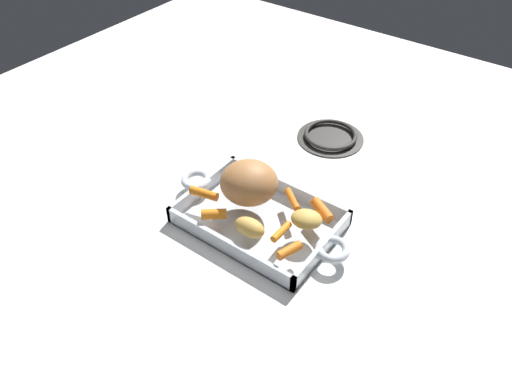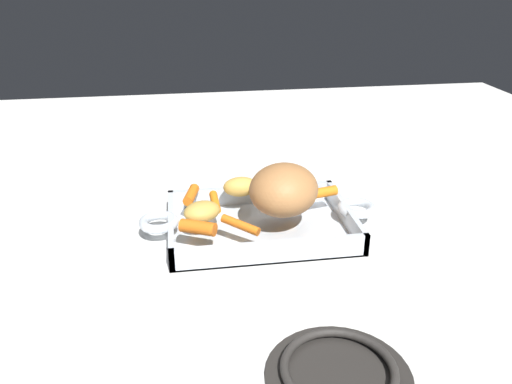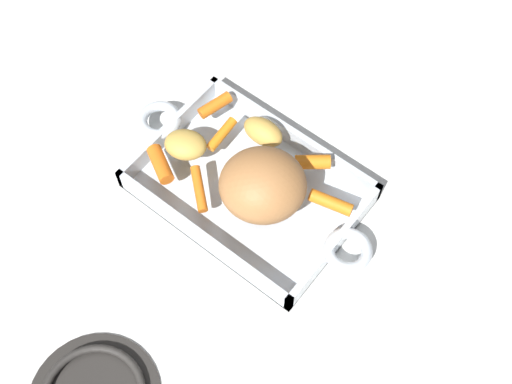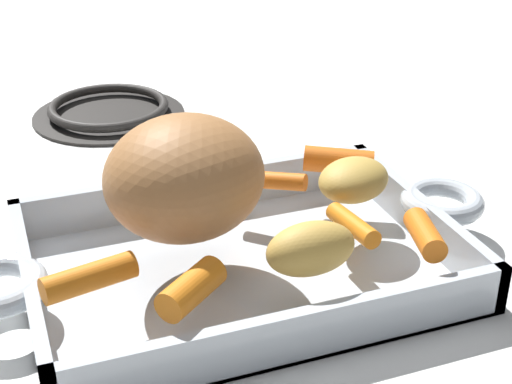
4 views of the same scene
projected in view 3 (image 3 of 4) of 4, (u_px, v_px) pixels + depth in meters
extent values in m
plane|color=white|center=(249.00, 192.00, 0.98)|extent=(2.01, 2.01, 0.00)
cube|color=silver|center=(249.00, 191.00, 0.98)|extent=(0.31, 0.22, 0.01)
cube|color=silver|center=(292.00, 137.00, 1.00)|extent=(0.31, 0.01, 0.04)
cube|color=silver|center=(201.00, 238.00, 0.92)|extent=(0.31, 0.01, 0.04)
cube|color=silver|center=(335.00, 245.00, 0.92)|extent=(0.01, 0.22, 0.04)
cube|color=silver|center=(170.00, 131.00, 1.01)|extent=(0.01, 0.22, 0.04)
torus|color=silver|center=(348.00, 250.00, 0.90)|extent=(0.07, 0.07, 0.02)
torus|color=silver|center=(159.00, 120.00, 1.00)|extent=(0.07, 0.07, 0.02)
ellipsoid|color=#AD7241|center=(263.00, 185.00, 0.89)|extent=(0.16, 0.16, 0.09)
cylinder|color=orange|center=(331.00, 203.00, 0.92)|extent=(0.06, 0.03, 0.02)
cylinder|color=orange|center=(160.00, 164.00, 0.94)|extent=(0.06, 0.05, 0.02)
cylinder|color=orange|center=(222.00, 134.00, 0.97)|extent=(0.02, 0.06, 0.02)
cylinder|color=orange|center=(215.00, 105.00, 0.99)|extent=(0.03, 0.06, 0.02)
cylinder|color=orange|center=(313.00, 162.00, 0.95)|extent=(0.05, 0.05, 0.02)
cylinder|color=orange|center=(199.00, 189.00, 0.93)|extent=(0.06, 0.05, 0.02)
ellipsoid|color=gold|center=(186.00, 145.00, 0.95)|extent=(0.08, 0.07, 0.03)
ellipsoid|color=gold|center=(263.00, 132.00, 0.96)|extent=(0.06, 0.04, 0.04)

